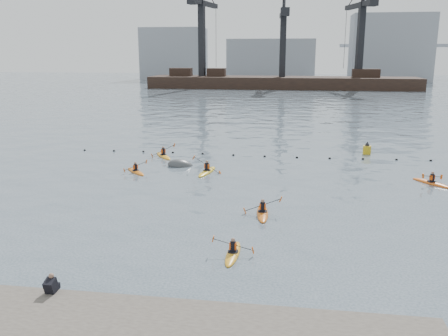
{
  "coord_description": "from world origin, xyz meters",
  "views": [
    {
      "loc": [
        3.59,
        -21.35,
        9.58
      ],
      "look_at": [
        -0.47,
        6.04,
        2.8
      ],
      "focal_mm": 38.0,
      "sensor_mm": 36.0,
      "label": 1
    }
  ],
  "objects": [
    {
      "name": "ground",
      "position": [
        0.0,
        0.0,
        0.0
      ],
      "size": [
        400.0,
        400.0,
        0.0
      ],
      "primitive_type": "plane",
      "color": "#374150",
      "rests_on": "ground"
    },
    {
      "name": "float_line",
      "position": [
        -0.5,
        22.53,
        0.03
      ],
      "size": [
        33.24,
        0.73,
        0.24
      ],
      "color": "black",
      "rests_on": "ground"
    },
    {
      "name": "barge_pier",
      "position": [
        -0.22,
        110.0,
        1.89
      ],
      "size": [
        72.0,
        19.3,
        29.5
      ],
      "color": "black",
      "rests_on": "ground"
    },
    {
      "name": "skyline",
      "position": [
        2.23,
        150.27,
        9.25
      ],
      "size": [
        141.0,
        28.0,
        22.0
      ],
      "color": "gray",
      "rests_on": "ground"
    },
    {
      "name": "kayaker_0",
      "position": [
        1.9,
        6.01,
        0.1
      ],
      "size": [
        2.34,
        3.43,
        1.27
      ],
      "rotation": [
        0.0,
        0.0,
        0.09
      ],
      "color": "#C85D12",
      "rests_on": "ground"
    },
    {
      "name": "kayaker_1",
      "position": [
        0.88,
        -0.14,
        0.09
      ],
      "size": [
        2.08,
        3.08,
        1.03
      ],
      "rotation": [
        0.0,
        0.0,
        -0.03
      ],
      "color": "orange",
      "rests_on": "ground"
    },
    {
      "name": "kayaker_2",
      "position": [
        -9.11,
        14.84,
        0.09
      ],
      "size": [
        2.48,
        2.69,
        1.05
      ],
      "rotation": [
        0.0,
        0.0,
        0.72
      ],
      "color": "orange",
      "rests_on": "ground"
    },
    {
      "name": "kayaker_3",
      "position": [
        -3.3,
        15.63,
        0.11
      ],
      "size": [
        2.51,
        3.65,
        1.49
      ],
      "rotation": [
        0.0,
        0.0,
        -0.16
      ],
      "color": "yellow",
      "rests_on": "ground"
    },
    {
      "name": "kayaker_4",
      "position": [
        13.97,
        14.69,
        0.1
      ],
      "size": [
        2.63,
        3.06,
        1.08
      ],
      "rotation": [
        0.0,
        0.0,
        3.81
      ],
      "color": "#D45714",
      "rests_on": "ground"
    },
    {
      "name": "kayaker_5",
      "position": [
        -8.48,
        21.03,
        0.11
      ],
      "size": [
        2.53,
        3.28,
        1.31
      ],
      "rotation": [
        0.0,
        0.0,
        0.59
      ],
      "color": "orange",
      "rests_on": "ground"
    },
    {
      "name": "mooring_buoy",
      "position": [
        -5.97,
        17.55,
        0.0
      ],
      "size": [
        2.74,
        1.98,
        1.58
      ],
      "primitive_type": "ellipsoid",
      "rotation": [
        0.0,
        0.21,
        0.29
      ],
      "color": "#383A3D",
      "rests_on": "ground"
    },
    {
      "name": "nav_buoy",
      "position": [
        10.69,
        25.02,
        0.42
      ],
      "size": [
        0.76,
        0.76,
        1.39
      ],
      "color": "gold",
      "rests_on": "ground"
    }
  ]
}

